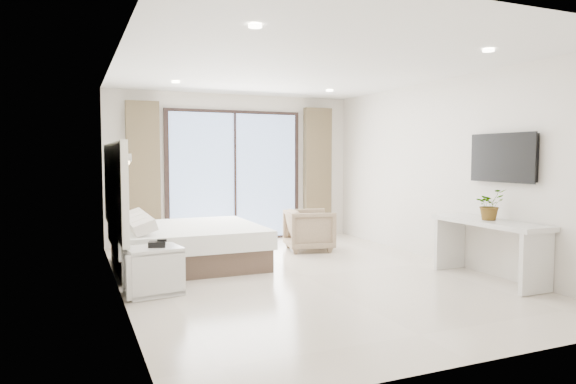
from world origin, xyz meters
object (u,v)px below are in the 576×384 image
at_px(nightstand, 153,271).
at_px(bed, 186,245).
at_px(console_desk, 489,236).
at_px(armchair, 309,228).

bearing_deg(nightstand, bed, 57.62).
relative_size(bed, nightstand, 3.14).
relative_size(nightstand, console_desk, 0.40).
distance_m(console_desk, armchair, 3.02).
xyz_separation_m(nightstand, armchair, (2.80, 1.78, 0.11)).
bearing_deg(bed, armchair, 9.71).
bearing_deg(nightstand, armchair, 25.15).
bearing_deg(bed, nightstand, -115.09).
height_order(nightstand, console_desk, console_desk).
bearing_deg(console_desk, armchair, 113.36).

